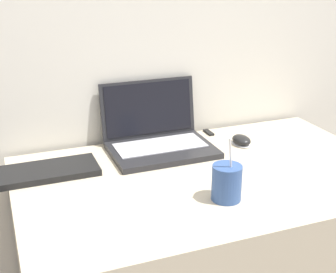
{
  "coord_description": "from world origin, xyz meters",
  "views": [
    {
      "loc": [
        -0.6,
        -0.82,
        1.33
      ],
      "look_at": [
        -0.08,
        0.51,
        0.78
      ],
      "focal_mm": 50.0,
      "sensor_mm": 36.0,
      "label": 1
    }
  ],
  "objects_px": {
    "laptop": "(157,136)",
    "external_keyboard": "(32,174)",
    "usb_stick": "(209,132)",
    "drink_cup": "(227,182)",
    "computer_mouse": "(241,141)"
  },
  "relations": [
    {
      "from": "laptop",
      "to": "external_keyboard",
      "type": "bearing_deg",
      "value": -170.1
    },
    {
      "from": "computer_mouse",
      "to": "external_keyboard",
      "type": "bearing_deg",
      "value": -179.95
    },
    {
      "from": "drink_cup",
      "to": "usb_stick",
      "type": "relative_size",
      "value": 3.16
    },
    {
      "from": "computer_mouse",
      "to": "usb_stick",
      "type": "height_order",
      "value": "computer_mouse"
    },
    {
      "from": "drink_cup",
      "to": "external_keyboard",
      "type": "bearing_deg",
      "value": 144.82
    },
    {
      "from": "laptop",
      "to": "computer_mouse",
      "type": "xyz_separation_m",
      "value": [
        0.29,
        -0.08,
        -0.03
      ]
    },
    {
      "from": "computer_mouse",
      "to": "laptop",
      "type": "bearing_deg",
      "value": 165.53
    },
    {
      "from": "laptop",
      "to": "usb_stick",
      "type": "xyz_separation_m",
      "value": [
        0.23,
        0.07,
        -0.04
      ]
    },
    {
      "from": "drink_cup",
      "to": "usb_stick",
      "type": "height_order",
      "value": "drink_cup"
    },
    {
      "from": "external_keyboard",
      "to": "usb_stick",
      "type": "relative_size",
      "value": 6.73
    },
    {
      "from": "drink_cup",
      "to": "usb_stick",
      "type": "distance_m",
      "value": 0.52
    },
    {
      "from": "laptop",
      "to": "external_keyboard",
      "type": "distance_m",
      "value": 0.45
    },
    {
      "from": "laptop",
      "to": "external_keyboard",
      "type": "height_order",
      "value": "laptop"
    },
    {
      "from": "computer_mouse",
      "to": "drink_cup",
      "type": "bearing_deg",
      "value": -125.29
    },
    {
      "from": "usb_stick",
      "to": "drink_cup",
      "type": "bearing_deg",
      "value": -110.57
    }
  ]
}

